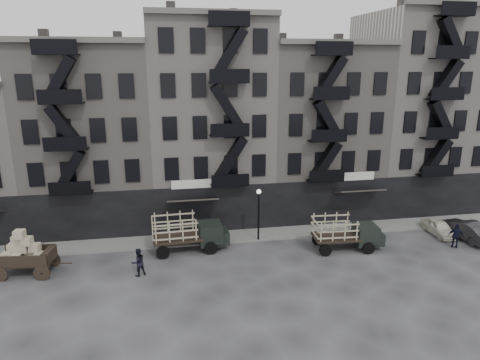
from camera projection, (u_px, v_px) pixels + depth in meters
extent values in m
plane|color=#38383A|center=(225.00, 258.00, 30.90)|extent=(140.00, 140.00, 0.00)
cube|color=slate|center=(219.00, 237.00, 34.43)|extent=(55.00, 2.50, 0.15)
cube|color=gray|center=(93.00, 137.00, 36.69)|extent=(10.00, 10.00, 15.00)
cube|color=black|center=(90.00, 217.00, 33.48)|extent=(10.00, 0.35, 4.00)
cube|color=#595651|center=(71.00, 40.00, 29.73)|extent=(10.00, 0.50, 0.40)
cube|color=#4C4744|center=(44.00, 37.00, 34.00)|extent=(0.70, 0.70, 1.20)
cube|color=#4C4744|center=(116.00, 38.00, 34.92)|extent=(0.70, 0.70, 1.20)
cube|color=#ACA59E|center=(209.00, 122.00, 38.09)|extent=(10.00, 10.00, 17.00)
cube|color=black|center=(217.00, 209.00, 35.15)|extent=(10.00, 0.35, 4.00)
cube|color=#595651|center=(214.00, 12.00, 30.86)|extent=(10.00, 0.50, 0.40)
cube|color=#4C4744|center=(170.00, 13.00, 35.13)|extent=(0.70, 0.70, 1.20)
cube|color=#4C4744|center=(236.00, 14.00, 36.05)|extent=(0.70, 0.70, 1.20)
cube|color=gray|center=(315.00, 130.00, 40.03)|extent=(10.00, 10.00, 15.00)
cube|color=black|center=(332.00, 202.00, 36.82)|extent=(10.00, 0.35, 4.00)
cube|color=#595651|center=(343.00, 42.00, 33.07)|extent=(10.00, 0.50, 0.40)
cube|color=#4C4744|center=(287.00, 39.00, 37.34)|extent=(0.70, 0.70, 1.20)
cube|color=#4C4744|center=(346.00, 40.00, 38.26)|extent=(0.70, 0.70, 1.20)
cube|color=#ACA59E|center=(415.00, 112.00, 41.30)|extent=(10.00, 10.00, 18.00)
cube|color=black|center=(437.00, 196.00, 38.49)|extent=(10.00, 0.35, 4.00)
cube|color=#595651|center=(464.00, 3.00, 33.93)|extent=(10.00, 0.50, 0.40)
cube|color=#4C4744|center=(396.00, 5.00, 38.21)|extent=(0.70, 0.70, 1.20)
cube|color=#4C4744|center=(451.00, 6.00, 39.13)|extent=(0.70, 0.70, 1.20)
cylinder|color=black|center=(259.00, 217.00, 33.33)|extent=(0.14, 0.14, 4.00)
sphere|color=silver|center=(259.00, 192.00, 32.76)|extent=(0.36, 0.36, 0.36)
cube|color=black|center=(26.00, 261.00, 28.40)|extent=(3.65, 2.25, 0.19)
cylinder|color=black|center=(13.00, 261.00, 29.38)|extent=(1.06, 0.23, 1.05)
cylinder|color=black|center=(42.00, 273.00, 27.66)|extent=(1.06, 0.23, 1.05)
cylinder|color=black|center=(53.00, 260.00, 29.50)|extent=(1.06, 0.23, 1.05)
cube|color=black|center=(49.00, 255.00, 28.37)|extent=(0.67, 1.58, 0.77)
cube|color=black|center=(178.00, 237.00, 31.79)|extent=(3.70, 2.28, 0.19)
cube|color=black|center=(210.00, 233.00, 32.27)|extent=(1.78, 1.98, 1.59)
cube|color=black|center=(222.00, 236.00, 32.56)|extent=(0.92, 1.63, 0.95)
cylinder|color=black|center=(211.00, 248.00, 31.45)|extent=(0.96, 0.28, 0.95)
cylinder|color=black|center=(207.00, 237.00, 33.44)|extent=(0.96, 0.28, 0.95)
cylinder|color=black|center=(163.00, 253.00, 30.72)|extent=(0.96, 0.28, 0.95)
cylinder|color=black|center=(162.00, 241.00, 32.71)|extent=(0.96, 0.28, 0.95)
cube|color=black|center=(336.00, 237.00, 32.06)|extent=(3.50, 2.21, 0.18)
cube|color=black|center=(365.00, 234.00, 32.27)|extent=(1.70, 1.89, 1.49)
cube|color=black|center=(376.00, 237.00, 32.44)|extent=(0.89, 1.54, 0.89)
cylinder|color=black|center=(369.00, 248.00, 31.50)|extent=(0.91, 0.28, 0.89)
cylinder|color=black|center=(359.00, 238.00, 33.40)|extent=(0.91, 0.28, 0.89)
cylinder|color=black|center=(325.00, 250.00, 31.15)|extent=(0.91, 0.28, 0.89)
cylinder|color=black|center=(318.00, 239.00, 33.06)|extent=(0.91, 0.28, 0.89)
imported|color=silver|center=(439.00, 227.00, 35.02)|extent=(1.51, 3.64, 1.23)
imported|color=black|center=(466.00, 230.00, 34.15)|extent=(2.20, 4.83, 1.54)
imported|color=black|center=(138.00, 262.00, 28.21)|extent=(1.15, 1.06, 1.91)
imported|color=black|center=(456.00, 236.00, 32.42)|extent=(1.21, 0.96, 1.92)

